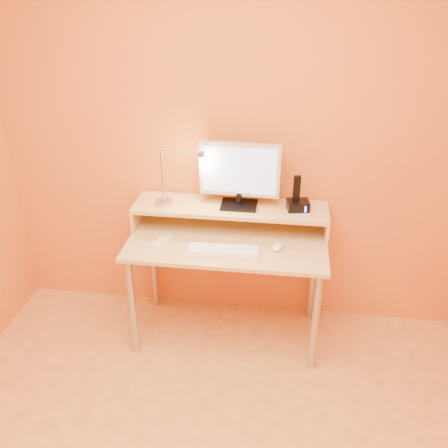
# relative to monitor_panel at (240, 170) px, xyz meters

# --- Properties ---
(wall_back) EXTENTS (3.00, 0.04, 2.50)m
(wall_back) POSITION_rel_monitor_panel_xyz_m (-0.05, 0.16, 0.13)
(wall_back) COLOR orange
(wall_back) RESTS_ON floor
(desk_leg_fl) EXTENTS (0.04, 0.04, 0.69)m
(desk_leg_fl) POSITION_rel_monitor_panel_xyz_m (-0.60, -0.41, -0.77)
(desk_leg_fl) COLOR #ADADB1
(desk_leg_fl) RESTS_ON floor
(desk_leg_fr) EXTENTS (0.04, 0.04, 0.69)m
(desk_leg_fr) POSITION_rel_monitor_panel_xyz_m (0.50, -0.41, -0.77)
(desk_leg_fr) COLOR #ADADB1
(desk_leg_fr) RESTS_ON floor
(desk_leg_bl) EXTENTS (0.04, 0.04, 0.69)m
(desk_leg_bl) POSITION_rel_monitor_panel_xyz_m (-0.60, 0.09, -0.77)
(desk_leg_bl) COLOR #ADADB1
(desk_leg_bl) RESTS_ON floor
(desk_leg_br) EXTENTS (0.04, 0.04, 0.69)m
(desk_leg_br) POSITION_rel_monitor_panel_xyz_m (0.50, 0.09, -0.77)
(desk_leg_br) COLOR #ADADB1
(desk_leg_br) RESTS_ON floor
(desk_lower) EXTENTS (1.20, 0.60, 0.02)m
(desk_lower) POSITION_rel_monitor_panel_xyz_m (-0.05, -0.16, -0.41)
(desk_lower) COLOR tan
(desk_lower) RESTS_ON floor
(shelf_riser_left) EXTENTS (0.02, 0.30, 0.14)m
(shelf_riser_left) POSITION_rel_monitor_panel_xyz_m (-0.64, -0.01, -0.33)
(shelf_riser_left) COLOR tan
(shelf_riser_left) RESTS_ON desk_lower
(shelf_riser_right) EXTENTS (0.02, 0.30, 0.14)m
(shelf_riser_right) POSITION_rel_monitor_panel_xyz_m (0.54, -0.01, -0.33)
(shelf_riser_right) COLOR tan
(shelf_riser_right) RESTS_ON desk_lower
(desk_shelf) EXTENTS (1.20, 0.30, 0.02)m
(desk_shelf) POSITION_rel_monitor_panel_xyz_m (-0.05, -0.01, -0.25)
(desk_shelf) COLOR tan
(desk_shelf) RESTS_ON desk_lower
(monitor_foot) EXTENTS (0.22, 0.16, 0.02)m
(monitor_foot) POSITION_rel_monitor_panel_xyz_m (0.00, -0.01, -0.23)
(monitor_foot) COLOR black
(monitor_foot) RESTS_ON desk_shelf
(monitor_neck) EXTENTS (0.04, 0.04, 0.07)m
(monitor_neck) POSITION_rel_monitor_panel_xyz_m (0.00, -0.01, -0.19)
(monitor_neck) COLOR black
(monitor_neck) RESTS_ON monitor_foot
(monitor_panel) EXTENTS (0.49, 0.06, 0.33)m
(monitor_panel) POSITION_rel_monitor_panel_xyz_m (0.00, 0.00, 0.00)
(monitor_panel) COLOR silver
(monitor_panel) RESTS_ON monitor_neck
(monitor_back) EXTENTS (0.44, 0.03, 0.28)m
(monitor_back) POSITION_rel_monitor_panel_xyz_m (0.00, 0.02, 0.00)
(monitor_back) COLOR black
(monitor_back) RESTS_ON monitor_panel
(monitor_screen) EXTENTS (0.44, 0.02, 0.29)m
(monitor_screen) POSITION_rel_monitor_panel_xyz_m (0.00, -0.02, 0.00)
(monitor_screen) COLOR #ACCAFE
(monitor_screen) RESTS_ON monitor_panel
(lamp_base) EXTENTS (0.10, 0.10, 0.02)m
(lamp_base) POSITION_rel_monitor_panel_xyz_m (-0.46, -0.04, -0.23)
(lamp_base) COLOR #ADADB1
(lamp_base) RESTS_ON desk_shelf
(lamp_post) EXTENTS (0.01, 0.01, 0.33)m
(lamp_post) POSITION_rel_monitor_panel_xyz_m (-0.46, -0.04, -0.05)
(lamp_post) COLOR #ADADB1
(lamp_post) RESTS_ON lamp_base
(lamp_arm) EXTENTS (0.24, 0.01, 0.01)m
(lamp_arm) POSITION_rel_monitor_panel_xyz_m (-0.34, -0.04, 0.12)
(lamp_arm) COLOR #ADADB1
(lamp_arm) RESTS_ON lamp_post
(lamp_head) EXTENTS (0.04, 0.04, 0.03)m
(lamp_head) POSITION_rel_monitor_panel_xyz_m (-0.22, -0.04, 0.10)
(lamp_head) COLOR #ADADB1
(lamp_head) RESTS_ON lamp_arm
(lamp_bulb) EXTENTS (0.03, 0.03, 0.00)m
(lamp_bulb) POSITION_rel_monitor_panel_xyz_m (-0.22, -0.04, 0.09)
(lamp_bulb) COLOR #FFEAC6
(lamp_bulb) RESTS_ON lamp_head
(phone_dock) EXTENTS (0.15, 0.12, 0.06)m
(phone_dock) POSITION_rel_monitor_panel_xyz_m (0.36, -0.01, -0.21)
(phone_dock) COLOR black
(phone_dock) RESTS_ON desk_shelf
(phone_handset) EXTENTS (0.04, 0.03, 0.16)m
(phone_handset) POSITION_rel_monitor_panel_xyz_m (0.34, -0.01, -0.10)
(phone_handset) COLOR black
(phone_handset) RESTS_ON phone_dock
(phone_led) EXTENTS (0.01, 0.00, 0.04)m
(phone_led) POSITION_rel_monitor_panel_xyz_m (0.40, -0.06, -0.21)
(phone_led) COLOR #3774FF
(phone_led) RESTS_ON phone_dock
(keyboard) EXTENTS (0.41, 0.15, 0.02)m
(keyboard) POSITION_rel_monitor_panel_xyz_m (-0.06, -0.31, -0.39)
(keyboard) COLOR white
(keyboard) RESTS_ON desk_lower
(mouse) EXTENTS (0.08, 0.11, 0.03)m
(mouse) POSITION_rel_monitor_panel_xyz_m (0.25, -0.22, -0.38)
(mouse) COLOR white
(mouse) RESTS_ON desk_lower
(remote_control) EXTENTS (0.11, 0.17, 0.02)m
(remote_control) POSITION_rel_monitor_panel_xyz_m (-0.45, -0.24, -0.39)
(remote_control) COLOR white
(remote_control) RESTS_ON desk_lower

